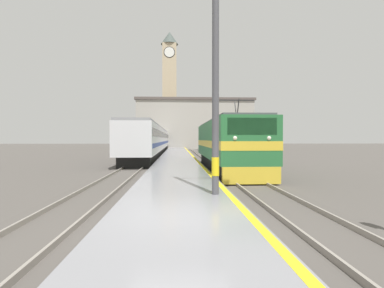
# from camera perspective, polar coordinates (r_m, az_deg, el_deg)

# --- Properties ---
(ground_plane) EXTENTS (200.00, 200.00, 0.00)m
(ground_plane) POSITION_cam_1_polar(r_m,az_deg,el_deg) (37.11, -2.82, -2.42)
(ground_plane) COLOR #514C47
(platform) EXTENTS (3.51, 140.00, 0.42)m
(platform) POSITION_cam_1_polar(r_m,az_deg,el_deg) (32.11, -2.80, -2.58)
(platform) COLOR gray
(platform) RESTS_ON ground
(rail_track_near) EXTENTS (2.84, 140.00, 0.16)m
(rail_track_near) POSITION_cam_1_polar(r_m,az_deg,el_deg) (32.31, 3.27, -2.87)
(rail_track_near) COLOR #514C47
(rail_track_near) RESTS_ON ground
(rail_track_far) EXTENTS (2.83, 140.00, 0.16)m
(rail_track_far) POSITION_cam_1_polar(r_m,az_deg,el_deg) (32.28, -8.61, -2.88)
(rail_track_far) COLOR #514C47
(rail_track_far) RESTS_ON ground
(locomotive_train) EXTENTS (2.92, 14.35, 4.48)m
(locomotive_train) POSITION_cam_1_polar(r_m,az_deg,el_deg) (21.06, 6.60, -0.12)
(locomotive_train) COLOR black
(locomotive_train) RESTS_ON ground
(passenger_train) EXTENTS (2.92, 51.06, 3.69)m
(passenger_train) POSITION_cam_1_polar(r_m,az_deg,el_deg) (46.56, -6.87, 0.73)
(passenger_train) COLOR black
(passenger_train) RESTS_ON ground
(catenary_mast) EXTENTS (2.55, 0.24, 8.63)m
(catenary_mast) POSITION_cam_1_polar(r_m,az_deg,el_deg) (10.00, 5.12, 15.89)
(catenary_mast) COLOR #4C4C51
(catenary_mast) RESTS_ON platform
(clock_tower) EXTENTS (4.33, 4.33, 28.99)m
(clock_tower) POSITION_cam_1_polar(r_m,az_deg,el_deg) (76.62, -4.30, 10.79)
(clock_tower) COLOR tan
(clock_tower) RESTS_ON ground
(station_building) EXTENTS (25.12, 9.16, 10.78)m
(station_building) POSITION_cam_1_polar(r_m,az_deg,el_deg) (66.01, 0.47, 3.77)
(station_building) COLOR #A8A399
(station_building) RESTS_ON ground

